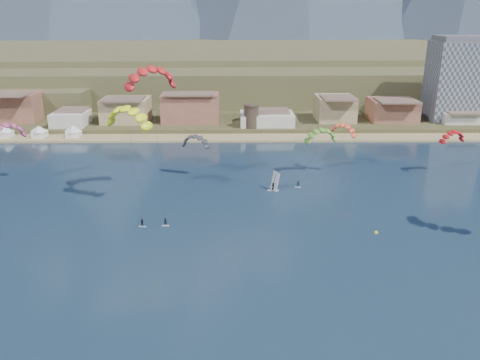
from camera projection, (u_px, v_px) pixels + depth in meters
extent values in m
plane|color=#0D1B31|center=(242.00, 311.00, 74.44)|extent=(2400.00, 2400.00, 0.00)
cube|color=tan|center=(238.00, 138.00, 174.47)|extent=(2200.00, 12.00, 0.90)
cube|color=#4C4429|center=(235.00, 47.00, 603.35)|extent=(2200.00, 900.00, 4.00)
cube|color=brown|center=(307.00, 72.00, 279.51)|extent=(320.00, 150.00, 15.00)
cube|color=brown|center=(174.00, 63.00, 315.99)|extent=(380.00, 170.00, 18.00)
cube|color=#2C3A49|center=(235.00, 2.00, 905.74)|extent=(2000.00, 200.00, 110.00)
cube|color=gray|center=(456.00, 81.00, 190.60)|extent=(20.00, 16.00, 30.00)
cube|color=#59595E|center=(462.00, 38.00, 185.35)|extent=(18.00, 14.40, 2.00)
cylinder|color=#47382D|center=(251.00, 117.00, 180.19)|extent=(5.20, 5.20, 8.00)
cylinder|color=#47382D|center=(251.00, 105.00, 178.78)|extent=(5.82, 5.82, 0.60)
cube|color=white|center=(6.00, 134.00, 173.18)|extent=(4.50, 4.50, 2.00)
pyramid|color=white|center=(4.00, 126.00, 172.19)|extent=(6.40, 6.40, 2.00)
cube|color=white|center=(40.00, 134.00, 173.30)|extent=(4.50, 4.50, 2.00)
pyramid|color=white|center=(39.00, 126.00, 172.31)|extent=(6.40, 6.40, 2.00)
cube|color=white|center=(74.00, 134.00, 173.42)|extent=(4.50, 4.50, 2.00)
pyramid|color=white|center=(73.00, 126.00, 172.43)|extent=(6.40, 6.40, 2.00)
cube|color=silver|center=(166.00, 226.00, 103.92)|extent=(1.50, 0.48, 0.10)
imported|color=black|center=(165.00, 222.00, 103.62)|extent=(0.63, 0.42, 1.71)
cylinder|color=#262626|center=(158.00, 153.00, 106.30)|extent=(0.05, 0.05, 29.95)
cube|color=silver|center=(142.00, 226.00, 103.51)|extent=(1.54, 0.69, 0.10)
imported|color=black|center=(142.00, 222.00, 103.22)|extent=(0.93, 0.78, 1.71)
cylinder|color=#262626|center=(135.00, 173.00, 105.36)|extent=(0.05, 0.05, 21.37)
cube|color=silver|center=(298.00, 187.00, 126.42)|extent=(1.49, 0.82, 0.10)
imported|color=black|center=(298.00, 184.00, 126.13)|extent=(1.19, 0.89, 1.65)
cylinder|color=#262626|center=(310.00, 162.00, 129.35)|extent=(0.05, 0.05, 14.68)
cylinder|color=#262626|center=(4.00, 167.00, 121.54)|extent=(0.04, 0.04, 14.69)
cylinder|color=#262626|center=(195.00, 166.00, 129.32)|extent=(0.04, 0.04, 11.38)
cylinder|color=#262626|center=(344.00, 158.00, 131.94)|extent=(0.04, 0.04, 13.16)
cylinder|color=#262626|center=(456.00, 162.00, 130.78)|extent=(0.04, 0.04, 12.03)
cube|color=silver|center=(273.00, 190.00, 124.11)|extent=(2.81, 1.20, 0.14)
imported|color=black|center=(273.00, 186.00, 123.77)|extent=(1.04, 0.76, 1.96)
cube|color=white|center=(275.00, 181.00, 123.31)|extent=(1.49, 3.08, 4.68)
sphere|color=yellow|center=(376.00, 233.00, 100.49)|extent=(0.78, 0.78, 0.78)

